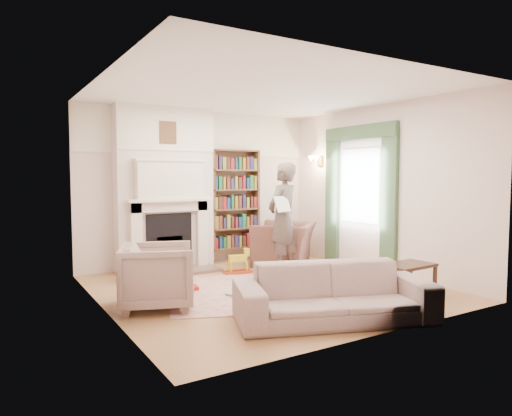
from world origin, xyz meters
TOP-DOWN VIEW (x-y plane):
  - floor at (0.00, 0.00)m, footprint 4.50×4.50m
  - ceiling at (0.00, 0.00)m, footprint 4.50×4.50m
  - wall_back at (0.00, 2.25)m, footprint 4.50×0.00m
  - wall_front at (0.00, -2.25)m, footprint 4.50×0.00m
  - wall_left at (-2.25, 0.00)m, footprint 0.00×4.50m
  - wall_right at (2.25, 0.00)m, footprint 0.00×4.50m
  - fireplace at (-0.75, 2.05)m, footprint 1.70×0.58m
  - bookcase at (0.65, 2.12)m, footprint 1.00×0.24m
  - window at (2.23, 0.40)m, footprint 0.02×0.90m
  - curtain_left at (2.20, -0.30)m, footprint 0.07×0.32m
  - curtain_right at (2.20, 1.10)m, footprint 0.07×0.32m
  - pelmet at (2.19, 0.40)m, footprint 0.09×1.70m
  - wall_sconce at (2.03, 1.50)m, footprint 0.20×0.24m
  - rug at (0.01, -0.21)m, footprint 3.44×3.08m
  - armchair_reading at (1.28, 1.35)m, footprint 1.55×1.54m
  - armchair_left at (-1.66, -0.15)m, footprint 1.12×1.11m
  - sofa at (-0.15, -1.68)m, footprint 2.35×1.56m
  - man_reading at (0.83, 0.75)m, footprint 0.79×0.67m
  - newspaper at (0.68, 0.55)m, footprint 0.39×0.25m
  - coffee_table at (1.39, -1.40)m, footprint 0.72×0.49m
  - paraffin_heater at (-1.54, 1.46)m, footprint 0.30×0.30m
  - rocking_horse at (0.14, 1.07)m, footprint 0.50×0.27m
  - board_game at (-0.46, -0.22)m, footprint 0.49×0.49m
  - game_box_lid at (-1.04, 0.44)m, footprint 0.34×0.26m
  - comic_annuals at (0.39, -0.25)m, footprint 0.37×0.40m

SIDE VIEW (x-z plane):
  - floor at x=0.00m, z-range 0.00..0.00m
  - rug at x=0.01m, z-range 0.00..0.01m
  - comic_annuals at x=0.39m, z-range 0.01..0.03m
  - board_game at x=-0.46m, z-range 0.01..0.04m
  - game_box_lid at x=-1.04m, z-range 0.01..0.06m
  - rocking_horse at x=0.14m, z-range 0.00..0.41m
  - coffee_table at x=1.39m, z-range 0.00..0.45m
  - paraffin_heater at x=-1.54m, z-range 0.00..0.55m
  - sofa at x=-0.15m, z-range 0.00..0.64m
  - armchair_reading at x=1.28m, z-range 0.00..0.76m
  - armchair_left at x=-1.66m, z-range 0.00..0.80m
  - man_reading at x=0.83m, z-range 0.00..1.85m
  - newspaper at x=0.68m, z-range 1.04..1.30m
  - bookcase at x=0.65m, z-range 0.25..2.10m
  - curtain_left at x=2.20m, z-range 0.00..2.40m
  - curtain_right at x=2.20m, z-range 0.00..2.40m
  - fireplace at x=-0.75m, z-range -0.01..2.79m
  - wall_back at x=0.00m, z-range -0.85..3.65m
  - wall_front at x=0.00m, z-range -0.85..3.65m
  - wall_left at x=-2.25m, z-range -0.85..3.65m
  - wall_right at x=2.25m, z-range -0.85..3.65m
  - window at x=2.23m, z-range 0.80..2.10m
  - wall_sconce at x=2.03m, z-range 1.78..2.02m
  - pelmet at x=2.19m, z-range 2.26..2.50m
  - ceiling at x=0.00m, z-range 2.80..2.80m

